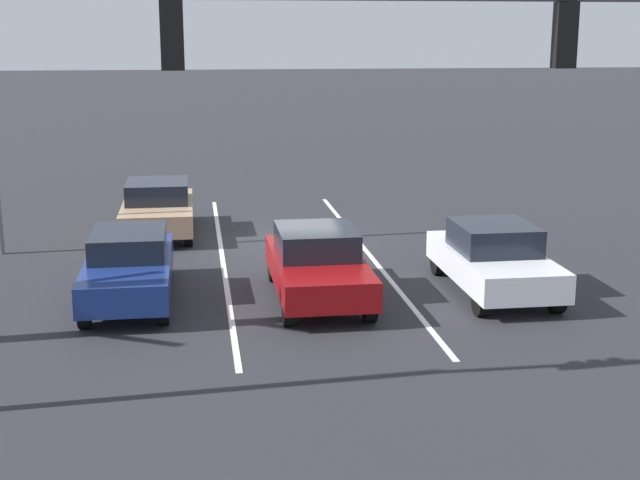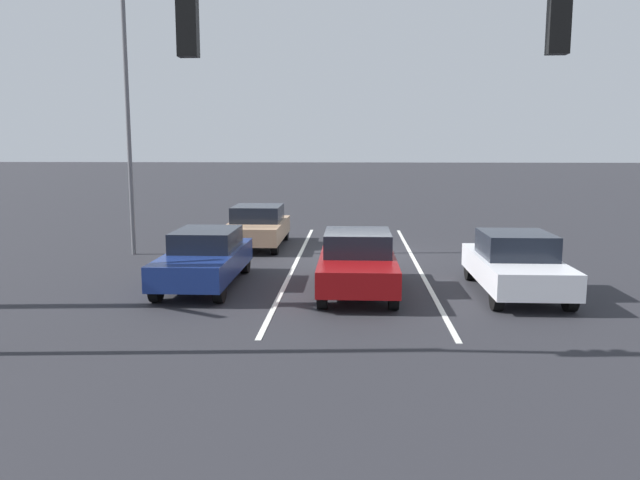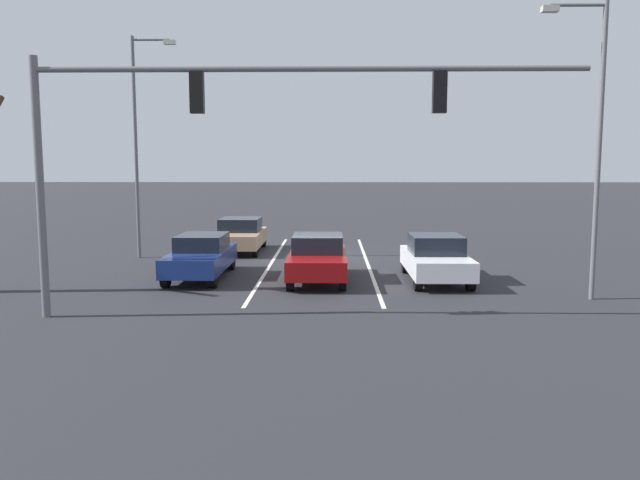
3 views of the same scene
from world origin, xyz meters
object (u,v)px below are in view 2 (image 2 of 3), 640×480
Objects in this scene: car_white_leftlane_front at (515,263)px; traffic_signal_gantry at (210,67)px; car_maroon_midlane_front at (357,261)px; street_lamp_right_shoulder at (132,101)px; car_navy_rightlane_front at (205,257)px; car_tan_rightlane_second at (257,226)px.

car_white_leftlane_front is 8.91m from traffic_signal_gantry.
street_lamp_right_shoulder is (7.19, -5.00, 4.21)m from car_maroon_midlane_front.
car_maroon_midlane_front is at bearing 172.72° from car_navy_rightlane_front.
traffic_signal_gantry is at bearing 64.43° from car_maroon_midlane_front.
car_navy_rightlane_front is 1.04× the size of car_maroon_midlane_front.
street_lamp_right_shoulder is at bearing 26.52° from car_tan_rightlane_second.
car_maroon_midlane_front is (-3.88, 0.50, 0.03)m from car_navy_rightlane_front.
car_tan_rightlane_second is at bearing -153.48° from street_lamp_right_shoulder.
car_white_leftlane_front is at bearing 155.42° from street_lamp_right_shoulder.
car_maroon_midlane_front is 0.50× the size of street_lamp_right_shoulder.
car_tan_rightlane_second is at bearing -84.65° from traffic_signal_gantry.
car_navy_rightlane_front is at bearing -7.28° from car_maroon_midlane_front.
car_white_leftlane_front is at bearing 179.58° from car_maroon_midlane_front.
car_maroon_midlane_front is (3.80, -0.03, 0.01)m from car_white_leftlane_front.
traffic_signal_gantry is 1.50× the size of street_lamp_right_shoulder.
car_maroon_midlane_front reaches higher than car_tan_rightlane_second.
street_lamp_right_shoulder reaches higher than car_tan_rightlane_second.
street_lamp_right_shoulder reaches higher than car_navy_rightlane_front.
street_lamp_right_shoulder is at bearing -53.73° from car_navy_rightlane_front.
car_maroon_midlane_front is 0.33× the size of traffic_signal_gantry.
car_maroon_midlane_front is at bearing 117.14° from car_tan_rightlane_second.
street_lamp_right_shoulder is at bearing -64.41° from traffic_signal_gantry.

